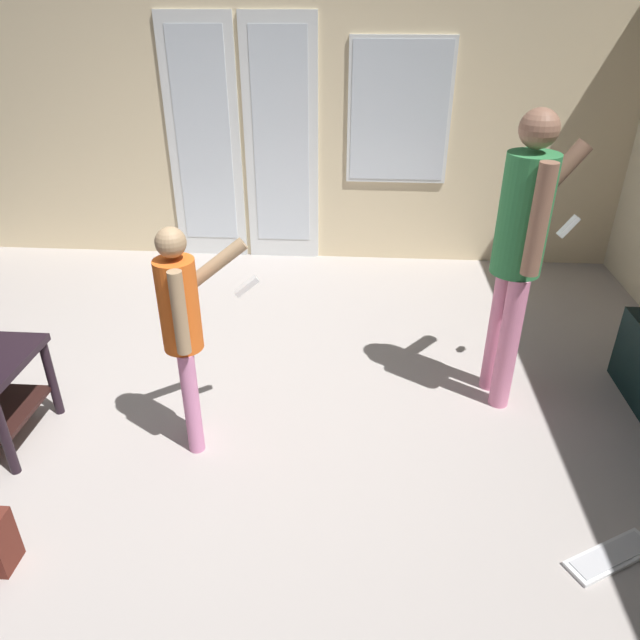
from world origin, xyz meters
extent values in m
cube|color=#B3A9A3|center=(0.00, 0.00, -0.01)|extent=(6.36, 5.42, 0.02)
cube|color=beige|center=(0.00, 2.68, 1.27)|extent=(6.36, 0.06, 2.55)
cube|color=white|center=(-0.47, 2.64, 1.01)|extent=(0.63, 0.02, 2.08)
cube|color=silver|center=(-0.47, 2.63, 1.06)|extent=(0.47, 0.01, 1.78)
cube|color=white|center=(0.20, 2.64, 1.01)|extent=(0.63, 0.02, 2.08)
cube|color=silver|center=(0.20, 2.63, 1.06)|extent=(0.47, 0.01, 1.78)
cube|color=white|center=(1.19, 2.64, 1.30)|extent=(0.85, 0.02, 1.16)
cube|color=silver|center=(1.19, 2.63, 1.30)|extent=(0.79, 0.01, 1.10)
cylinder|color=black|center=(-0.82, -0.31, 0.24)|extent=(0.05, 0.05, 0.48)
cylinder|color=black|center=(-0.82, 0.18, 0.24)|extent=(0.05, 0.05, 0.48)
cylinder|color=pink|center=(1.76, 0.46, 0.41)|extent=(0.11, 0.11, 0.82)
cylinder|color=pink|center=(1.74, 0.64, 0.41)|extent=(0.11, 0.11, 0.82)
cylinder|color=#328247|center=(1.75, 0.55, 1.14)|extent=(0.27, 0.27, 0.64)
sphere|color=#956851|center=(1.75, 0.55, 1.58)|extent=(0.20, 0.20, 0.20)
cylinder|color=#956851|center=(1.77, 0.37, 1.18)|extent=(0.09, 0.09, 0.57)
cylinder|color=#956851|center=(1.89, 0.75, 1.24)|extent=(0.43, 0.15, 0.51)
cube|color=white|center=(2.07, 0.78, 1.01)|extent=(0.11, 0.05, 0.13)
cylinder|color=pink|center=(0.06, -0.07, 0.30)|extent=(0.08, 0.08, 0.60)
cylinder|color=pink|center=(0.02, 0.05, 0.30)|extent=(0.08, 0.08, 0.60)
cylinder|color=orange|center=(0.04, -0.01, 0.84)|extent=(0.20, 0.20, 0.47)
sphere|color=tan|center=(0.04, -0.01, 1.16)|extent=(0.14, 0.14, 0.14)
cylinder|color=tan|center=(0.08, -0.13, 0.87)|extent=(0.07, 0.07, 0.42)
cylinder|color=tan|center=(0.16, 0.17, 0.96)|extent=(0.39, 0.19, 0.29)
cube|color=white|center=(0.33, 0.23, 0.84)|extent=(0.14, 0.08, 0.10)
cube|color=white|center=(2.04, -0.64, 0.01)|extent=(0.45, 0.33, 0.02)
cube|color=silver|center=(2.04, -0.64, 0.02)|extent=(0.39, 0.28, 0.00)
camera|label=1|loc=(0.90, -2.46, 2.15)|focal=33.04mm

